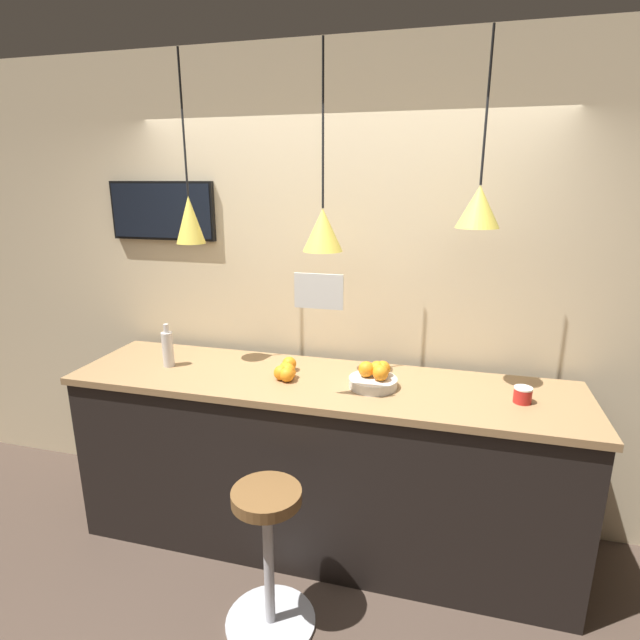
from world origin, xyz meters
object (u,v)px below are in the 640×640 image
juice_bottle (168,348)px  spread_jar (523,395)px  bar_stool (268,546)px  fruit_bowl (374,377)px  mounted_tv (162,211)px

juice_bottle → spread_jar: 2.00m
bar_stool → spread_jar: spread_jar is taller
fruit_bowl → spread_jar: size_ratio=2.90×
juice_bottle → spread_jar: juice_bottle is taller
fruit_bowl → mounted_tv: size_ratio=0.36×
bar_stool → spread_jar: (1.14, 0.63, 0.64)m
bar_stool → spread_jar: bearing=28.9°
spread_jar → mounted_tv: bearing=169.0°
juice_bottle → mounted_tv: bearing=118.3°
fruit_bowl → juice_bottle: (-1.24, -0.01, 0.05)m
bar_stool → juice_bottle: 1.28m
juice_bottle → mounted_tv: 0.92m
fruit_bowl → mounted_tv: bearing=163.9°
fruit_bowl → bar_stool: bearing=-121.3°
spread_jar → mounted_tv: size_ratio=0.12×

